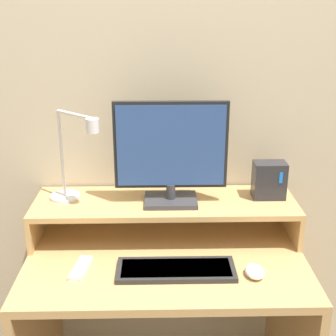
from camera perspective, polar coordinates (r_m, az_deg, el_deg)
wall_back at (r=1.93m, az=-0.48°, el=7.02°), size 6.00×0.05×2.50m
desk at (r=1.91m, az=-0.25°, el=-17.01°), size 1.03×0.63×0.78m
monitor_shelf at (r=1.86m, az=-0.37°, el=-4.65°), size 1.03×0.30×0.15m
monitor at (r=1.76m, az=0.35°, el=1.90°), size 0.43×0.15×0.40m
desk_lamp at (r=1.81m, az=-11.49°, el=0.46°), size 0.23×0.21×0.36m
router_dock at (r=1.89m, az=12.22°, el=-1.45°), size 0.13×0.08×0.15m
keyboard at (r=1.68m, az=0.99°, el=-12.26°), size 0.42×0.15×0.02m
mouse at (r=1.68m, az=10.54°, el=-12.29°), size 0.07×0.09×0.03m
remote_control at (r=1.72m, az=-10.57°, el=-11.92°), size 0.07×0.15×0.02m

